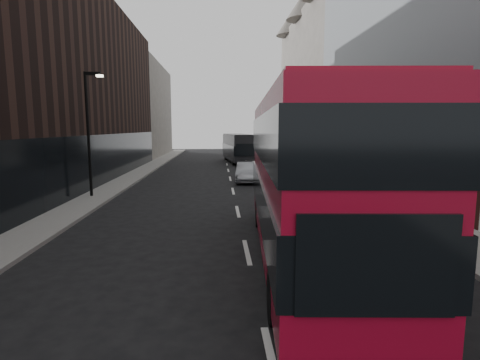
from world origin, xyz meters
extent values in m
cube|color=slate|center=(7.50, 25.00, 0.07)|extent=(3.00, 80.00, 0.15)
cube|color=slate|center=(-8.00, 25.00, 0.07)|extent=(2.00, 80.00, 0.15)
cube|color=#ACB1B7|center=(11.50, 21.00, 10.00)|extent=(5.00, 22.00, 20.00)
cube|color=silver|center=(9.15, 21.00, 1.90)|extent=(0.35, 21.00, 3.80)
cube|color=#69635C|center=(11.50, 44.00, 9.00)|extent=(5.00, 24.00, 18.00)
cone|color=#69635C|center=(9.50, 44.00, 19.50)|extent=(4.00, 4.00, 3.00)
cone|color=#69635C|center=(9.50, 52.00, 19.50)|extent=(4.00, 4.00, 3.00)
cube|color=black|center=(-11.50, 30.00, 7.00)|extent=(5.00, 24.00, 14.00)
cube|color=#69635C|center=(-11.50, 52.00, 6.50)|extent=(5.00, 20.00, 13.00)
cylinder|color=black|center=(-8.30, 18.00, 3.65)|extent=(0.16, 0.16, 7.00)
cube|color=black|center=(-7.90, 18.00, 7.05)|extent=(0.90, 0.15, 0.18)
cube|color=#FFF2CC|center=(-7.50, 18.00, 6.93)|extent=(0.35, 0.22, 0.12)
cube|color=maroon|center=(1.73, 7.23, 2.63)|extent=(3.51, 12.20, 4.38)
cube|color=black|center=(1.73, 7.23, 1.92)|extent=(3.63, 12.26, 1.20)
cube|color=black|center=(1.73, 7.23, 3.78)|extent=(3.63, 12.26, 1.20)
cube|color=black|center=(1.34, 1.19, 2.08)|extent=(2.33, 0.23, 1.53)
cube|color=black|center=(2.12, 13.27, 2.08)|extent=(2.33, 0.23, 1.53)
cube|color=maroon|center=(1.73, 7.23, 4.85)|extent=(3.37, 11.71, 0.12)
cylinder|color=black|center=(0.76, 11.16, 0.55)|extent=(0.40, 1.11, 1.10)
cylinder|color=black|center=(3.20, 11.00, 0.55)|extent=(0.40, 1.11, 1.10)
cylinder|color=black|center=(0.27, 3.46, 0.55)|extent=(0.40, 1.11, 1.10)
cylinder|color=black|center=(2.70, 3.30, 0.55)|extent=(0.40, 1.11, 1.10)
cube|color=black|center=(1.34, 40.48, 1.82)|extent=(3.39, 10.43, 2.89)
cube|color=black|center=(1.34, 40.48, 1.63)|extent=(3.51, 10.50, 1.02)
cube|color=black|center=(1.88, 35.36, 1.77)|extent=(1.98, 0.29, 1.30)
cube|color=black|center=(0.80, 45.61, 1.77)|extent=(1.98, 0.29, 1.30)
cube|color=black|center=(1.34, 40.48, 3.29)|extent=(3.25, 10.02, 0.12)
cylinder|color=black|center=(-0.01, 43.64, 0.47)|extent=(0.38, 0.96, 0.93)
cylinder|color=black|center=(2.01, 43.85, 0.47)|extent=(0.38, 0.96, 0.93)
cylinder|color=black|center=(0.68, 37.11, 0.47)|extent=(0.38, 0.96, 0.93)
cylinder|color=black|center=(2.69, 37.33, 0.47)|extent=(0.38, 0.96, 0.93)
imported|color=black|center=(3.32, 13.84, 0.64)|extent=(1.98, 3.93, 1.29)
imported|color=gray|center=(1.24, 24.27, 0.73)|extent=(2.03, 4.57, 1.46)
imported|color=black|center=(2.40, 24.70, 0.74)|extent=(2.55, 5.28, 1.48)
camera|label=1|loc=(-0.90, -3.83, 4.04)|focal=28.00mm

